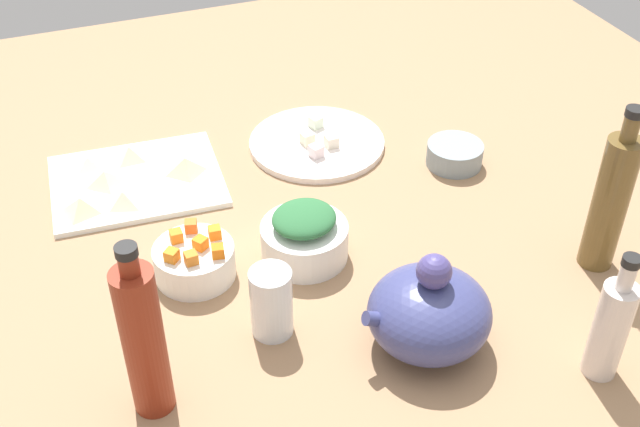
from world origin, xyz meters
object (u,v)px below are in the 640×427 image
bowl_small_side (455,154)px  drinking_glass_0 (271,302)px  bottle_0 (611,327)px  cutting_board (137,181)px  bottle_1 (143,340)px  bowl_greens (304,241)px  teapot (429,312)px  bottle_2 (610,201)px  plate_tofu (317,143)px  bowl_carrots (195,262)px

bowl_small_side → drinking_glass_0: drinking_glass_0 is taller
bottle_0 → drinking_glass_0: 44.57cm
cutting_board → bottle_1: bearing=81.7°
bowl_greens → drinking_glass_0: bearing=53.9°
bowl_greens → bowl_small_side: bearing=-157.4°
bowl_small_side → teapot: teapot is taller
bottle_2 → drinking_glass_0: (51.29, -4.21, -6.42)cm
teapot → bottle_0: size_ratio=0.92×
cutting_board → bottle_1: bottle_1 is taller
bowl_greens → bottle_0: size_ratio=0.68×
bowl_greens → cutting_board: bearing=-54.4°
bottle_2 → drinking_glass_0: 51.86cm
plate_tofu → bottle_1: bearing=50.1°
teapot → bottle_2: (-32.24, -5.72, 5.92)cm
plate_tofu → bottle_0: bearing=103.2°
bowl_greens → bowl_small_side: 37.10cm
bowl_small_side → drinking_glass_0: 52.07cm
teapot → bowl_greens: bearing=-68.3°
bowl_greens → teapot: teapot is taller
teapot → bowl_small_side: bearing=-123.6°
bowl_carrots → bottle_1: bearing=63.6°
bottle_0 → bottle_1: size_ratio=0.76×
bottle_1 → bowl_carrots: bearing=-116.4°
bowl_greens → bottle_2: bottle_2 is taller
bottle_0 → plate_tofu: bearing=-76.8°
bottle_0 → bottle_2: 22.98cm
bowl_carrots → teapot: teapot is taller
teapot → bottle_0: bottle_0 is taller
bowl_carrots → teapot: size_ratio=0.67×
teapot → cutting_board: bearing=-60.1°
bottle_0 → drinking_glass_0: size_ratio=1.86×
bowl_greens → teapot: size_ratio=0.74×
bowl_greens → bowl_carrots: 17.09cm
bowl_greens → bowl_carrots: bowl_greens is taller
bowl_small_side → drinking_glass_0: bearing=32.1°
bowl_carrots → bowl_greens: bearing=173.8°
cutting_board → teapot: 60.56cm
cutting_board → teapot: bearing=119.9°
cutting_board → bottle_2: bottle_2 is taller
bowl_small_side → teapot: 45.25cm
bowl_small_side → bottle_0: 51.06cm
teapot → drinking_glass_0: 21.49cm
bowl_greens → teapot: 25.25cm
teapot → drinking_glass_0: teapot is taller
cutting_board → plate_tofu: (-33.94, 0.08, 0.10)cm
plate_tofu → bottle_1: bottle_1 is taller
plate_tofu → bowl_small_side: (-21.07, 14.69, 1.46)cm
cutting_board → bowl_carrots: size_ratio=2.38×
cutting_board → bowl_small_side: size_ratio=2.89×
bowl_small_side → drinking_glass_0: (44.02, 27.62, 3.29)cm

